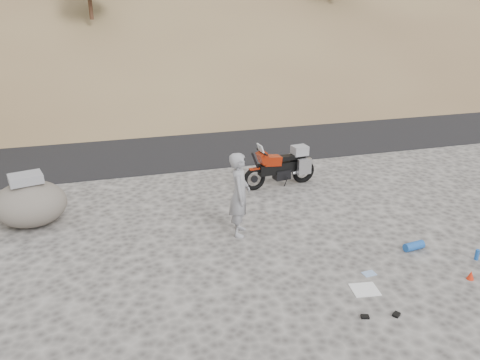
% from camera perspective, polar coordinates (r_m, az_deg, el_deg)
% --- Properties ---
extents(ground, '(140.00, 140.00, 0.00)m').
position_cam_1_polar(ground, '(10.33, 7.24, -8.49)').
color(ground, '#464340').
rests_on(ground, ground).
extents(road, '(120.00, 7.00, 0.05)m').
position_cam_1_polar(road, '(18.31, -3.68, 5.17)').
color(road, black).
rests_on(road, ground).
extents(motorcycle, '(2.28, 0.82, 1.36)m').
position_cam_1_polar(motorcycle, '(13.47, 5.28, 1.64)').
color(motorcycle, black).
rests_on(motorcycle, ground).
extents(man, '(0.67, 0.83, 1.96)m').
position_cam_1_polar(man, '(10.94, -0.06, -6.49)').
color(man, gray).
rests_on(man, ground).
extents(boulder, '(1.74, 1.50, 1.27)m').
position_cam_1_polar(boulder, '(12.17, -24.21, -2.60)').
color(boulder, '#57524A').
rests_on(boulder, ground).
extents(gear_white_cloth, '(0.55, 0.50, 0.02)m').
position_cam_1_polar(gear_white_cloth, '(9.30, 14.96, -12.78)').
color(gear_white_cloth, white).
rests_on(gear_white_cloth, ground).
extents(gear_blue_mat, '(0.49, 0.25, 0.19)m').
position_cam_1_polar(gear_blue_mat, '(10.90, 20.44, -7.54)').
color(gear_blue_mat, '#1B50A5').
rests_on(gear_blue_mat, ground).
extents(gear_bottle, '(0.11, 0.11, 0.23)m').
position_cam_1_polar(gear_bottle, '(11.03, 26.93, -8.12)').
color(gear_bottle, '#1B50A5').
rests_on(gear_bottle, ground).
extents(gear_funnel, '(0.17, 0.17, 0.18)m').
position_cam_1_polar(gear_funnel, '(10.29, 26.32, -10.36)').
color(gear_funnel, red).
rests_on(gear_funnel, ground).
extents(gear_glove_a, '(0.16, 0.13, 0.04)m').
position_cam_1_polar(gear_glove_a, '(8.61, 14.99, -15.79)').
color(gear_glove_a, black).
rests_on(gear_glove_a, ground).
extents(gear_glove_b, '(0.17, 0.16, 0.05)m').
position_cam_1_polar(gear_glove_b, '(8.81, 18.52, -15.29)').
color(gear_glove_b, black).
rests_on(gear_glove_b, ground).
extents(gear_blue_cloth, '(0.27, 0.21, 0.01)m').
position_cam_1_polar(gear_blue_cloth, '(9.80, 15.47, -10.94)').
color(gear_blue_cloth, '#85A2CE').
rests_on(gear_blue_cloth, ground).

